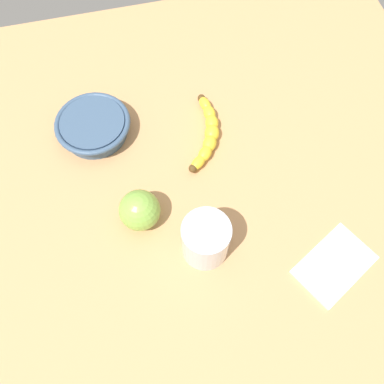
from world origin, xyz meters
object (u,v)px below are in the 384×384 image
banana (208,133)px  green_apple_fruit (140,210)px  smoothie_glass (206,240)px  ceramic_bowl (94,126)px

banana → green_apple_fruit: bearing=151.5°
banana → smoothie_glass: smoothie_glass is taller
smoothie_glass → ceramic_bowl: bearing=-61.9°
smoothie_glass → green_apple_fruit: size_ratio=1.22×
smoothie_glass → green_apple_fruit: smoothie_glass is taller
banana → ceramic_bowl: (23.82, -6.82, 0.99)cm
banana → green_apple_fruit: 23.78cm
banana → green_apple_fruit: size_ratio=2.39×
green_apple_fruit → banana: bearing=-138.2°
smoothie_glass → ceramic_bowl: 35.90cm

